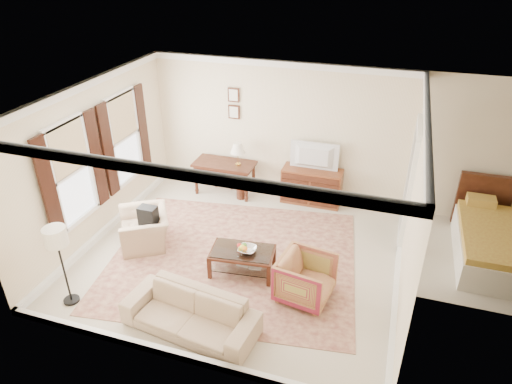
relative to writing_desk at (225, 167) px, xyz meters
The scene contains 21 objects.
room_shell 2.99m from the writing_desk, 62.25° to the right, with size 5.51×5.01×2.91m.
annex_bedroom 5.66m from the writing_desk, ahead, with size 3.00×2.70×2.90m.
window_front 3.34m from the writing_desk, 120.19° to the right, with size 0.12×1.56×1.80m, color #CCB284, non-canonical shape.
window_rear 2.20m from the writing_desk, 144.02° to the right, with size 0.12×1.56×1.80m, color #CCB284, non-canonical shape.
doorway 3.87m from the writing_desk, ahead, with size 0.10×1.12×2.25m, color white, non-canonical shape.
rug 2.52m from the writing_desk, 65.64° to the right, with size 4.23×3.62×0.01m, color maroon.
writing_desk is the anchor object (origin of this frame).
desk_chair 0.37m from the writing_desk, 106.33° to the left, with size 0.45×0.45×1.05m, color brown, non-canonical shape.
desk_lamp 0.48m from the writing_desk, ahead, with size 0.32×0.32×0.50m, color silver, non-canonical shape.
framed_prints 1.39m from the writing_desk, 75.98° to the left, with size 0.25×0.04×0.68m, color #472114, non-canonical shape.
sideboard 1.93m from the writing_desk, ahead, with size 1.25×0.48×0.77m, color brown.
tv 2.02m from the writing_desk, ahead, with size 0.96×0.55×0.13m, color black.
coffee_table 2.85m from the writing_desk, 62.90° to the right, with size 1.12×0.73×0.45m.
fruit_bowl 2.89m from the writing_desk, 61.38° to the right, with size 0.42×0.42×0.10m, color silver.
book_a 2.78m from the writing_desk, 63.70° to the right, with size 0.28×0.04×0.38m, color brown.
book_b 2.90m from the writing_desk, 60.34° to the right, with size 0.28×0.03×0.38m, color brown.
striped_armchair 3.73m from the writing_desk, 49.25° to the right, with size 0.79×0.74×0.82m, color maroon.
club_armchair 2.39m from the writing_desk, 106.88° to the right, with size 0.97×0.63×0.85m, color tan.
backpack 2.38m from the writing_desk, 103.69° to the right, with size 0.32×0.22×0.40m, color black.
sofa 4.12m from the writing_desk, 75.67° to the right, with size 1.95×0.57×0.76m, color tan.
floor_lamp 4.19m from the writing_desk, 104.15° to the right, with size 0.34×0.34×1.36m.
Camera 1 is at (2.30, -6.23, 4.95)m, focal length 32.00 mm.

